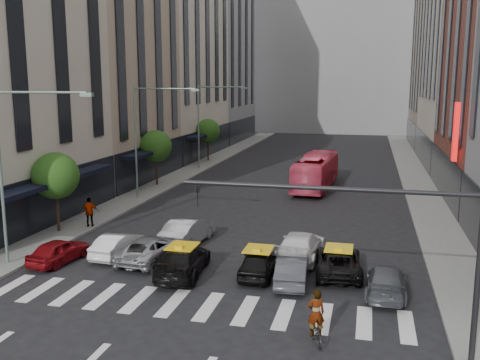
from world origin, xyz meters
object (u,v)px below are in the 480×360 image
Objects in this scene: car_red at (59,251)px; taxi_center at (259,263)px; streetlamp_far at (207,115)px; streetlamp_near at (16,153)px; bus at (316,172)px; streetlamp_mid at (146,127)px; car_white_front at (118,245)px; motorcycle at (315,331)px; pedestrian_far at (90,212)px; taxi_left at (183,261)px.

car_red is 10.55m from taxi_center.
car_red is at bearing -87.40° from streetlamp_far.
streetlamp_near is 0.83× the size of bus.
streetlamp_mid is at bearing -52.10° from taxi_center.
car_red is at bearing 1.36° from taxi_center.
taxi_center is (11.94, -30.43, -5.23)m from streetlamp_far.
car_white_front is 8.12m from taxi_center.
streetlamp_mid is at bearing -69.81° from car_white_front.
motorcycle is at bearing -67.28° from streetlamp_far.
taxi_center is 7.04m from motorcycle.
pedestrian_far is at bearing -90.83° from streetlamp_far.
streetlamp_mid is 1.00× the size of streetlamp_far.
car_white_front is at bearing -82.40° from streetlamp_far.
streetlamp_near is 2.32× the size of car_white_front.
streetlamp_near reaches higher than pedestrian_far.
car_red is 0.98× the size of car_white_front.
taxi_left is at bearing -61.28° from streetlamp_mid.
bus is (0.52, 22.67, 0.85)m from taxi_center.
streetlamp_near is 2.38× the size of car_red.
pedestrian_far is at bearing -67.12° from car_red.
pedestrian_far reaches higher than motorcycle.
motorcycle is at bearing 121.58° from pedestrian_far.
streetlamp_mid is 18.05m from taxi_left.
taxi_left is (4.40, -1.87, 0.08)m from car_white_front.
taxi_center is at bearing 175.67° from car_white_front.
taxi_left is (6.90, -0.16, 0.08)m from car_red.
taxi_center is 2.40× the size of motorcycle.
bus is at bearing -93.02° from taxi_center.
taxi_center is at bearing 7.47° from streetlamp_near.
bus reaches higher than pedestrian_far.
pedestrian_far is (-12.82, -16.82, -0.42)m from bus.
car_white_front is at bearing 34.77° from streetlamp_near.
car_red is at bearing 84.41° from pedestrian_far.
streetlamp_mid is 5.49× the size of motorcycle.
streetlamp_mid is 2.29× the size of taxi_center.
streetlamp_mid reaches higher than car_white_front.
pedestrian_far is at bearing 56.49° from bus.
streetlamp_far reaches higher than motorcycle.
car_red is at bearing -6.77° from taxi_left.
pedestrian_far is at bearing -57.36° from motorcycle.
taxi_center is 22.69m from bus.
streetlamp_mid reaches higher than car_red.
motorcycle is (2.86, -28.84, -1.09)m from bus.
bus is at bearing 62.78° from streetlamp_near.
taxi_left is 1.26× the size of taxi_center.
streetlamp_mid is 19.45m from taxi_center.
bus is (12.46, -7.77, -4.39)m from streetlamp_far.
streetlamp_far is 2.29× the size of taxi_center.
pedestrian_far is (-0.36, -8.59, -4.81)m from streetlamp_mid.
streetlamp_mid is 15.96m from car_red.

